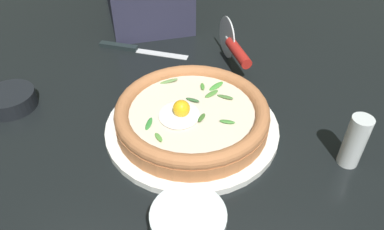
{
  "coord_description": "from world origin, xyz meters",
  "views": [
    {
      "loc": [
        -0.49,
        -0.04,
        0.42
      ],
      "look_at": [
        -0.03,
        -0.04,
        0.03
      ],
      "focal_mm": 34.05,
      "sensor_mm": 36.0,
      "label": 1
    }
  ],
  "objects_px": {
    "table_knife": "(130,48)",
    "side_bowl": "(10,100)",
    "pizza": "(192,114)",
    "pizza_cutter": "(234,47)",
    "pepper_shaker": "(355,141)"
  },
  "relations": [
    {
      "from": "pizza_cutter",
      "to": "pepper_shaker",
      "type": "relative_size",
      "value": 1.76
    },
    {
      "from": "pizza_cutter",
      "to": "table_knife",
      "type": "height_order",
      "value": "pizza_cutter"
    },
    {
      "from": "pizza",
      "to": "pepper_shaker",
      "type": "bearing_deg",
      "value": -106.42
    },
    {
      "from": "pizza",
      "to": "pepper_shaker",
      "type": "xyz_separation_m",
      "value": [
        -0.07,
        -0.24,
        0.01
      ]
    },
    {
      "from": "side_bowl",
      "to": "table_knife",
      "type": "height_order",
      "value": "side_bowl"
    },
    {
      "from": "pizza",
      "to": "side_bowl",
      "type": "bearing_deg",
      "value": 80.11
    },
    {
      "from": "side_bowl",
      "to": "pepper_shaker",
      "type": "bearing_deg",
      "value": -102.69
    },
    {
      "from": "table_knife",
      "to": "pepper_shaker",
      "type": "relative_size",
      "value": 2.34
    },
    {
      "from": "pizza",
      "to": "pizza_cutter",
      "type": "bearing_deg",
      "value": -22.17
    },
    {
      "from": "pizza",
      "to": "side_bowl",
      "type": "relative_size",
      "value": 2.81
    },
    {
      "from": "pizza",
      "to": "side_bowl",
      "type": "xyz_separation_m",
      "value": [
        0.06,
        0.34,
        -0.02
      ]
    },
    {
      "from": "pizza",
      "to": "table_knife",
      "type": "distance_m",
      "value": 0.31
    },
    {
      "from": "pizza",
      "to": "pizza_cutter",
      "type": "xyz_separation_m",
      "value": [
        0.21,
        -0.08,
        0.01
      ]
    },
    {
      "from": "table_knife",
      "to": "side_bowl",
      "type": "bearing_deg",
      "value": 138.18
    },
    {
      "from": "table_knife",
      "to": "pepper_shaker",
      "type": "bearing_deg",
      "value": -131.15
    }
  ]
}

